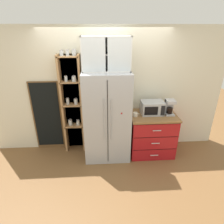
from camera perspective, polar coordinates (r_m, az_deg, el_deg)
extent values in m
plane|color=brown|center=(4.21, -1.39, -12.34)|extent=(10.58, 10.58, 0.00)
cube|color=silver|center=(3.97, -1.82, 6.17)|extent=(4.89, 0.10, 2.55)
cube|color=#ADAFB5|center=(3.75, -1.52, -1.28)|extent=(0.89, 0.69, 1.78)
cube|color=black|center=(3.44, -1.29, -3.77)|extent=(0.01, 0.01, 1.64)
cylinder|color=#ADAFB5|center=(3.39, -2.31, -2.55)|extent=(0.02, 0.02, 0.80)
cylinder|color=#ADAFB5|center=(3.39, -0.28, -2.49)|extent=(0.02, 0.02, 0.80)
cube|color=#A8161C|center=(3.36, 2.90, -0.42)|extent=(0.02, 0.01, 0.02)
cube|color=brown|center=(4.07, -11.57, 2.36)|extent=(0.46, 0.04, 2.05)
cube|color=tan|center=(3.99, -14.50, 1.59)|extent=(0.04, 0.21, 2.05)
cube|color=tan|center=(3.93, -9.04, 1.76)|extent=(0.04, 0.21, 2.05)
cube|color=tan|center=(4.14, -11.28, -3.94)|extent=(0.40, 0.21, 0.02)
cylinder|color=silver|center=(4.13, -12.39, -3.08)|extent=(0.08, 0.08, 0.11)
cylinder|color=#382316|center=(4.14, -12.37, -3.29)|extent=(0.07, 0.07, 0.07)
cylinder|color=#B2B2B7|center=(4.11, -12.47, -2.33)|extent=(0.08, 0.08, 0.01)
cylinder|color=silver|center=(4.10, -10.15, -3.17)|extent=(0.07, 0.07, 0.10)
cylinder|color=brown|center=(4.11, -10.14, -3.36)|extent=(0.06, 0.06, 0.07)
cylinder|color=#B2B2B7|center=(4.08, -10.21, -2.46)|extent=(0.06, 0.06, 0.01)
cube|color=tan|center=(3.94, -11.84, 2.16)|extent=(0.40, 0.21, 0.02)
cylinder|color=silver|center=(3.94, -13.14, 3.14)|extent=(0.06, 0.06, 0.12)
cylinder|color=beige|center=(3.95, -13.11, 2.89)|extent=(0.05, 0.05, 0.08)
cylinder|color=#B2B2B7|center=(3.92, -13.23, 4.07)|extent=(0.06, 0.06, 0.01)
cylinder|color=silver|center=(3.92, -10.78, 3.09)|extent=(0.08, 0.08, 0.11)
cylinder|color=white|center=(3.92, -10.76, 2.87)|extent=(0.07, 0.07, 0.07)
cylinder|color=#B2B2B7|center=(3.90, -10.85, 3.90)|extent=(0.07, 0.07, 0.01)
cube|color=tan|center=(3.79, -12.45, 8.81)|extent=(0.40, 0.21, 0.02)
cylinder|color=silver|center=(3.79, -13.65, 9.63)|extent=(0.06, 0.06, 0.10)
cylinder|color=#CCB78C|center=(3.79, -13.62, 9.41)|extent=(0.05, 0.05, 0.07)
cylinder|color=#B2B2B7|center=(3.78, -13.73, 10.46)|extent=(0.06, 0.06, 0.01)
cylinder|color=silver|center=(3.76, -11.34, 9.70)|extent=(0.08, 0.08, 0.10)
cylinder|color=#B77A38|center=(3.76, -11.32, 9.48)|extent=(0.07, 0.07, 0.07)
cylinder|color=#B2B2B7|center=(3.74, -11.41, 10.53)|extent=(0.08, 0.08, 0.01)
cube|color=tan|center=(3.70, -13.12, 15.90)|extent=(0.40, 0.21, 0.02)
cylinder|color=silver|center=(3.71, -14.93, 16.64)|extent=(0.07, 0.07, 0.10)
cylinder|color=#2D2D2D|center=(3.71, -14.90, 16.42)|extent=(0.06, 0.06, 0.07)
cylinder|color=#B2B2B7|center=(3.70, -15.02, 17.49)|extent=(0.07, 0.07, 0.01)
cylinder|color=silver|center=(3.67, -13.22, 16.80)|extent=(0.06, 0.06, 0.10)
cylinder|color=#E0C67F|center=(3.68, -13.20, 16.56)|extent=(0.05, 0.05, 0.07)
cylinder|color=#B2B2B7|center=(3.67, -13.31, 17.70)|extent=(0.06, 0.06, 0.01)
cylinder|color=silver|center=(3.69, -11.31, 17.02)|extent=(0.08, 0.08, 0.11)
cylinder|color=white|center=(3.69, -11.29, 16.77)|extent=(0.07, 0.07, 0.07)
cylinder|color=#B2B2B7|center=(3.68, -11.39, 17.95)|extent=(0.08, 0.08, 0.01)
cube|color=#A8161C|center=(4.12, 11.69, -6.61)|extent=(0.90, 0.65, 0.85)
cube|color=olive|center=(3.92, 12.23, -0.99)|extent=(0.93, 0.68, 0.04)
cube|color=black|center=(3.94, 12.70, -10.95)|extent=(0.88, 0.00, 0.01)
cube|color=silver|center=(4.01, 12.56, -12.55)|extent=(0.16, 0.01, 0.01)
cube|color=black|center=(3.79, 13.09, -7.42)|extent=(0.88, 0.00, 0.01)
cube|color=silver|center=(3.85, 12.94, -9.15)|extent=(0.16, 0.01, 0.01)
cube|color=black|center=(3.65, 13.50, -3.61)|extent=(0.88, 0.00, 0.01)
cube|color=silver|center=(3.71, 13.35, -5.47)|extent=(0.16, 0.01, 0.01)
cube|color=#ADAFB5|center=(3.90, 11.94, 1.31)|extent=(0.44, 0.32, 0.26)
cube|color=black|center=(3.74, 11.69, 0.31)|extent=(0.26, 0.01, 0.17)
cube|color=black|center=(3.80, 15.03, 0.40)|extent=(0.08, 0.01, 0.20)
cube|color=#B7B7BC|center=(3.98, 16.75, -0.51)|extent=(0.17, 0.20, 0.03)
cube|color=#B7B7BC|center=(3.99, 16.65, 1.67)|extent=(0.17, 0.06, 0.30)
cube|color=#B7B7BC|center=(3.89, 17.21, 3.04)|extent=(0.17, 0.20, 0.06)
cylinder|color=black|center=(3.95, 16.92, 0.42)|extent=(0.11, 0.11, 0.12)
cylinder|color=silver|center=(3.75, 7.01, -0.72)|extent=(0.09, 0.09, 0.08)
torus|color=silver|center=(3.76, 7.85, -0.64)|extent=(0.05, 0.01, 0.05)
cylinder|color=#2D2D33|center=(3.85, 12.48, -0.42)|extent=(0.08, 0.08, 0.09)
torus|color=#2D2D33|center=(3.87, 13.21, -0.34)|extent=(0.05, 0.01, 0.05)
cylinder|color=navy|center=(3.96, 12.00, 0.93)|extent=(0.07, 0.07, 0.16)
cone|color=navy|center=(3.93, 12.10, 2.08)|extent=(0.07, 0.07, 0.04)
cylinder|color=navy|center=(3.92, 12.14, 2.49)|extent=(0.03, 0.03, 0.07)
cylinder|color=black|center=(3.91, 12.19, 3.04)|extent=(0.03, 0.03, 0.01)
cylinder|color=#285B33|center=(3.96, 12.01, 1.02)|extent=(0.07, 0.07, 0.18)
cone|color=#285B33|center=(3.92, 12.13, 2.27)|extent=(0.07, 0.07, 0.04)
cylinder|color=#285B33|center=(3.91, 12.17, 2.68)|extent=(0.03, 0.03, 0.07)
cylinder|color=black|center=(3.90, 12.22, 3.23)|extent=(0.03, 0.03, 0.01)
cube|color=silver|center=(3.58, -1.86, 17.31)|extent=(0.85, 0.02, 0.59)
cube|color=silver|center=(3.41, -1.83, 21.74)|extent=(0.85, 0.32, 0.02)
cube|color=silver|center=(3.48, -1.70, 12.38)|extent=(0.85, 0.32, 0.02)
cube|color=silver|center=(3.44, -9.00, 16.77)|extent=(0.02, 0.32, 0.59)
cube|color=silver|center=(3.47, 5.42, 17.01)|extent=(0.02, 0.32, 0.59)
cube|color=silver|center=(3.43, -1.76, 17.01)|extent=(0.82, 0.30, 0.02)
cube|color=silver|center=(3.28, -5.54, 16.58)|extent=(0.39, 0.01, 0.55)
cube|color=silver|center=(3.30, 2.20, 16.71)|extent=(0.39, 0.01, 0.55)
cylinder|color=silver|center=(3.48, -6.73, 12.43)|extent=(0.05, 0.05, 0.00)
cylinder|color=silver|center=(3.47, -6.76, 12.96)|extent=(0.01, 0.01, 0.07)
cone|color=silver|center=(3.46, -6.81, 13.94)|extent=(0.06, 0.06, 0.05)
cylinder|color=silver|center=(3.48, -3.38, 12.54)|extent=(0.05, 0.05, 0.00)
cylinder|color=silver|center=(3.47, -3.40, 13.07)|extent=(0.01, 0.01, 0.07)
cone|color=silver|center=(3.46, -3.42, 14.05)|extent=(0.06, 0.06, 0.05)
cylinder|color=silver|center=(3.48, -0.03, 12.60)|extent=(0.05, 0.05, 0.00)
cylinder|color=silver|center=(3.48, -0.03, 13.13)|extent=(0.01, 0.01, 0.07)
cone|color=silver|center=(3.47, -0.03, 14.11)|extent=(0.06, 0.06, 0.05)
cylinder|color=silver|center=(3.50, 3.29, 12.62)|extent=(0.05, 0.05, 0.00)
cylinder|color=silver|center=(3.49, 3.31, 13.15)|extent=(0.01, 0.01, 0.07)
cone|color=silver|center=(3.48, 3.33, 14.12)|extent=(0.06, 0.06, 0.05)
cylinder|color=white|center=(3.43, -6.25, 17.56)|extent=(0.06, 0.06, 0.07)
cylinder|color=white|center=(3.45, 2.68, 17.71)|extent=(0.06, 0.06, 0.07)
cube|color=brown|center=(4.25, -18.72, -1.34)|extent=(0.60, 0.04, 1.53)
cube|color=black|center=(4.22, -18.84, -1.09)|extent=(0.54, 0.01, 1.43)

